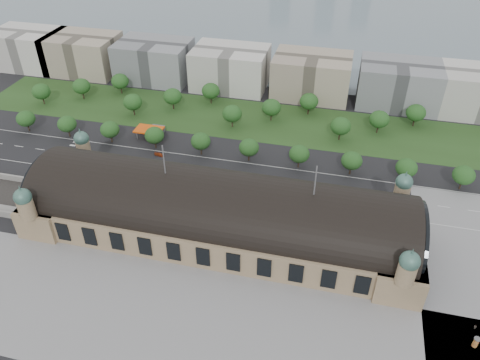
% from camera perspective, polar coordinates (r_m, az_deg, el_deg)
% --- Properties ---
extents(ground, '(900.00, 900.00, 0.00)m').
position_cam_1_polar(ground, '(185.82, -2.57, -6.43)').
color(ground, black).
rests_on(ground, ground).
extents(station, '(150.00, 48.40, 44.30)m').
position_cam_1_polar(station, '(179.05, -2.66, -4.01)').
color(station, '#A08563').
rests_on(station, ground).
extents(plaza_south, '(190.00, 48.00, 0.12)m').
position_cam_1_polar(plaza_south, '(155.62, -3.47, -17.72)').
color(plaza_south, gray).
rests_on(plaza_south, ground).
extents(road_slab, '(260.00, 26.00, 0.10)m').
position_cam_1_polar(road_slab, '(218.98, -4.91, 0.96)').
color(road_slab, black).
rests_on(road_slab, ground).
extents(grass_belt, '(300.00, 45.00, 0.10)m').
position_cam_1_polar(grass_belt, '(262.68, -0.19, 7.52)').
color(grass_belt, '#27451B').
rests_on(grass_belt, ground).
extents(petrol_station, '(14.00, 13.00, 5.05)m').
position_cam_1_polar(petrol_station, '(249.89, -10.48, 6.05)').
color(petrol_station, '#EB530D').
rests_on(petrol_station, ground).
extents(lake, '(700.00, 320.00, 0.08)m').
position_cam_1_polar(lake, '(448.86, 8.45, 19.45)').
color(lake, slate).
rests_on(lake, ground).
extents(office_0, '(45.00, 32.00, 24.00)m').
position_cam_1_polar(office_0, '(356.20, -24.30, 14.39)').
color(office_0, silver).
rests_on(office_0, ground).
extents(office_1, '(45.00, 32.00, 24.00)m').
position_cam_1_polar(office_1, '(334.13, -18.58, 14.37)').
color(office_1, tan).
rests_on(office_1, ground).
extents(office_2, '(45.00, 32.00, 24.00)m').
position_cam_1_polar(office_2, '(311.61, -10.40, 14.12)').
color(office_2, gray).
rests_on(office_2, ground).
extents(office_3, '(45.00, 32.00, 24.00)m').
position_cam_1_polar(office_3, '(295.90, -1.19, 13.49)').
color(office_3, silver).
rests_on(office_3, ground).
extents(office_4, '(45.00, 32.00, 24.00)m').
position_cam_1_polar(office_4, '(288.12, 8.71, 12.44)').
color(office_4, tan).
rests_on(office_4, ground).
extents(office_5, '(45.00, 32.00, 24.00)m').
position_cam_1_polar(office_5, '(288.91, 18.76, 11.00)').
color(office_5, gray).
rests_on(office_5, ground).
extents(tree_row_0, '(9.60, 9.60, 11.52)m').
position_cam_1_polar(tree_row_0, '(271.17, -24.66, 6.81)').
color(tree_row_0, '#2D2116').
rests_on(tree_row_0, ground).
extents(tree_row_1, '(9.60, 9.60, 11.52)m').
position_cam_1_polar(tree_row_1, '(257.70, -20.34, 6.42)').
color(tree_row_1, '#2D2116').
rests_on(tree_row_1, ground).
extents(tree_row_2, '(9.60, 9.60, 11.52)m').
position_cam_1_polar(tree_row_2, '(245.84, -15.59, 5.95)').
color(tree_row_2, '#2D2116').
rests_on(tree_row_2, ground).
extents(tree_row_3, '(9.60, 9.60, 11.52)m').
position_cam_1_polar(tree_row_3, '(235.83, -10.40, 5.39)').
color(tree_row_3, '#2D2116').
rests_on(tree_row_3, ground).
extents(tree_row_4, '(9.60, 9.60, 11.52)m').
position_cam_1_polar(tree_row_4, '(227.92, -4.81, 4.73)').
color(tree_row_4, '#2D2116').
rests_on(tree_row_4, ground).
extents(tree_row_5, '(9.60, 9.60, 11.52)m').
position_cam_1_polar(tree_row_5, '(222.33, 1.10, 3.99)').
color(tree_row_5, '#2D2116').
rests_on(tree_row_5, ground).
extents(tree_row_6, '(9.60, 9.60, 11.52)m').
position_cam_1_polar(tree_row_6, '(219.24, 7.24, 3.17)').
color(tree_row_6, '#2D2116').
rests_on(tree_row_6, ground).
extents(tree_row_7, '(9.60, 9.60, 11.52)m').
position_cam_1_polar(tree_row_7, '(218.75, 13.46, 2.30)').
color(tree_row_7, '#2D2116').
rests_on(tree_row_7, ground).
extents(tree_row_8, '(9.60, 9.60, 11.52)m').
position_cam_1_polar(tree_row_8, '(220.89, 19.64, 1.41)').
color(tree_row_8, '#2D2116').
rests_on(tree_row_8, ground).
extents(tree_row_9, '(9.60, 9.60, 11.52)m').
position_cam_1_polar(tree_row_9, '(225.57, 25.62, 0.54)').
color(tree_row_9, '#2D2116').
rests_on(tree_row_9, ground).
extents(tree_belt_0, '(10.40, 10.40, 12.48)m').
position_cam_1_polar(tree_belt_0, '(297.73, -23.08, 9.90)').
color(tree_belt_0, '#2D2116').
rests_on(tree_belt_0, ground).
extents(tree_belt_1, '(10.40, 10.40, 12.48)m').
position_cam_1_polar(tree_belt_1, '(296.33, -18.77, 10.77)').
color(tree_belt_1, '#2D2116').
rests_on(tree_belt_1, ground).
extents(tree_belt_2, '(10.40, 10.40, 12.48)m').
position_cam_1_polar(tree_belt_2, '(296.62, -14.42, 11.59)').
color(tree_belt_2, '#2D2116').
rests_on(tree_belt_2, ground).
extents(tree_belt_3, '(10.40, 10.40, 12.48)m').
position_cam_1_polar(tree_belt_3, '(269.19, -12.96, 9.25)').
color(tree_belt_3, '#2D2116').
rests_on(tree_belt_3, ground).
extents(tree_belt_4, '(10.40, 10.40, 12.48)m').
position_cam_1_polar(tree_belt_4, '(271.65, -8.23, 10.06)').
color(tree_belt_4, '#2D2116').
rests_on(tree_belt_4, ground).
extents(tree_belt_5, '(10.40, 10.40, 12.48)m').
position_cam_1_polar(tree_belt_5, '(275.93, -3.59, 10.80)').
color(tree_belt_5, '#2D2116').
rests_on(tree_belt_5, ground).
extents(tree_belt_6, '(10.40, 10.40, 12.48)m').
position_cam_1_polar(tree_belt_6, '(250.56, -0.97, 8.11)').
color(tree_belt_6, '#2D2116').
rests_on(tree_belt_6, ground).
extents(tree_belt_7, '(10.40, 10.40, 12.48)m').
position_cam_1_polar(tree_belt_7, '(257.45, 3.86, 8.84)').
color(tree_belt_7, '#2D2116').
rests_on(tree_belt_7, ground).
extents(tree_belt_8, '(10.40, 10.40, 12.48)m').
position_cam_1_polar(tree_belt_8, '(266.06, 8.41, 9.47)').
color(tree_belt_8, '#2D2116').
rests_on(tree_belt_8, ground).
extents(tree_belt_9, '(10.40, 10.40, 12.48)m').
position_cam_1_polar(tree_belt_9, '(244.12, 12.18, 6.45)').
color(tree_belt_9, '#2D2116').
rests_on(tree_belt_9, ground).
extents(tree_belt_10, '(10.40, 10.40, 12.48)m').
position_cam_1_polar(tree_belt_10, '(255.46, 16.62, 7.11)').
color(tree_belt_10, '#2D2116').
rests_on(tree_belt_10, ground).
extents(tree_belt_11, '(10.40, 10.40, 12.48)m').
position_cam_1_polar(tree_belt_11, '(268.21, 20.66, 7.68)').
color(tree_belt_11, '#2D2116').
rests_on(tree_belt_11, ground).
extents(traffic_car_1, '(3.92, 1.54, 1.27)m').
position_cam_1_polar(traffic_car_1, '(240.12, -17.71, 2.85)').
color(traffic_car_1, '#92959A').
rests_on(traffic_car_1, ground).
extents(traffic_car_2, '(4.95, 2.36, 1.36)m').
position_cam_1_polar(traffic_car_2, '(221.62, -11.96, 0.91)').
color(traffic_car_2, black).
rests_on(traffic_car_2, ground).
extents(traffic_car_3, '(5.06, 2.44, 1.42)m').
position_cam_1_polar(traffic_car_3, '(232.89, -9.79, 3.09)').
color(traffic_car_3, '#933312').
rests_on(traffic_car_3, ground).
extents(traffic_car_4, '(3.79, 1.58, 1.28)m').
position_cam_1_polar(traffic_car_4, '(204.67, 1.16, -1.52)').
color(traffic_car_4, '#16203F').
rests_on(traffic_car_4, ground).
extents(traffic_car_5, '(4.80, 2.20, 1.53)m').
position_cam_1_polar(traffic_car_5, '(211.52, 10.72, -0.79)').
color(traffic_car_5, slate).
rests_on(traffic_car_5, ground).
extents(parked_car_0, '(4.63, 4.00, 1.51)m').
position_cam_1_polar(parked_car_0, '(219.83, -15.73, -0.04)').
color(parked_car_0, black).
rests_on(parked_car_0, ground).
extents(parked_car_1, '(5.01, 4.54, 1.30)m').
position_cam_1_polar(parked_car_1, '(230.40, -18.89, 1.07)').
color(parked_car_1, maroon).
rests_on(parked_car_1, ground).
extents(parked_car_2, '(5.07, 4.48, 1.41)m').
position_cam_1_polar(parked_car_2, '(212.98, -11.27, -0.60)').
color(parked_car_2, '#172140').
rests_on(parked_car_2, ground).
extents(parked_car_3, '(4.34, 3.11, 1.37)m').
position_cam_1_polar(parked_car_3, '(212.61, -9.15, -0.40)').
color(parked_car_3, '#54575C').
rests_on(parked_car_3, ground).
extents(parked_car_4, '(4.58, 4.08, 1.51)m').
position_cam_1_polar(parked_car_4, '(209.07, -8.96, -1.07)').
color(parked_car_4, silver).
rests_on(parked_car_4, ground).
extents(parked_car_5, '(5.80, 4.25, 1.47)m').
position_cam_1_polar(parked_car_5, '(216.21, -12.79, -0.20)').
color(parked_car_5, gray).
rests_on(parked_car_5, ground).
extents(parked_car_6, '(6.08, 4.74, 1.65)m').
position_cam_1_polar(parked_car_6, '(206.92, -7.46, -1.33)').
color(parked_car_6, black).
rests_on(parked_car_6, ground).
extents(bus_west, '(12.47, 3.41, 3.44)m').
position_cam_1_polar(bus_west, '(207.47, 1.50, -0.56)').
color(bus_west, '#A8331B').
rests_on(bus_west, ground).
extents(bus_mid, '(13.03, 3.69, 3.59)m').
position_cam_1_polar(bus_mid, '(204.65, 2.00, -1.13)').
color(bus_mid, silver).
rests_on(bus_mid, ground).
extents(bus_east, '(11.04, 3.61, 3.02)m').
position_cam_1_polar(bus_east, '(206.36, 3.84, -0.94)').
color(bus_east, beige).
rests_on(bus_east, ground).
extents(advertising_column, '(1.95, 1.95, 3.70)m').
position_cam_1_polar(advertising_column, '(166.53, 26.81, -17.24)').
color(advertising_column, '#BB412E').
rests_on(advertising_column, ground).
extents(pedestrian_2, '(0.87, 1.09, 1.96)m').
position_cam_1_polar(pedestrian_2, '(171.71, 26.75, -15.67)').
color(pedestrian_2, gray).
rests_on(pedestrian_2, ground).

